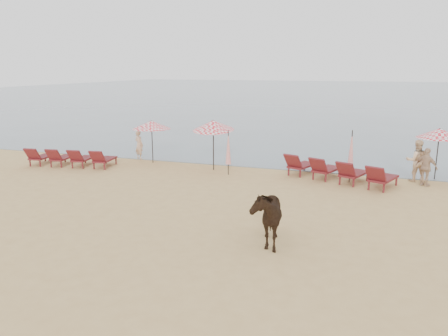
# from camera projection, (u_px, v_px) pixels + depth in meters

# --- Properties ---
(ground) EXTENTS (120.00, 120.00, 0.00)m
(ground) POSITION_uv_depth(u_px,v_px,m) (165.00, 248.00, 11.66)
(ground) COLOR tan
(ground) RESTS_ON ground
(sea) EXTENTS (160.00, 140.00, 0.06)m
(sea) POSITION_uv_depth(u_px,v_px,m) (345.00, 92.00, 85.60)
(sea) COLOR #51606B
(sea) RESTS_ON ground
(lounger_cluster_left) EXTENTS (4.21, 2.22, 0.64)m
(lounger_cluster_left) POSITION_uv_depth(u_px,v_px,m) (71.00, 157.00, 21.19)
(lounger_cluster_left) COLOR maroon
(lounger_cluster_left) RESTS_ON ground
(lounger_cluster_right) EXTENTS (4.78, 3.37, 0.70)m
(lounger_cluster_right) POSITION_uv_depth(u_px,v_px,m) (338.00, 170.00, 18.35)
(lounger_cluster_right) COLOR maroon
(lounger_cluster_right) RESTS_ON ground
(umbrella_open_left_a) EXTENTS (1.89, 1.89, 2.15)m
(umbrella_open_left_a) POSITION_uv_depth(u_px,v_px,m) (152.00, 125.00, 21.64)
(umbrella_open_left_a) COLOR black
(umbrella_open_left_a) RESTS_ON ground
(umbrella_open_left_b) EXTENTS (1.91, 1.95, 2.44)m
(umbrella_open_left_b) POSITION_uv_depth(u_px,v_px,m) (213.00, 125.00, 20.08)
(umbrella_open_left_b) COLOR black
(umbrella_open_left_b) RESTS_ON ground
(umbrella_open_right) EXTENTS (1.83, 1.83, 2.23)m
(umbrella_open_right) POSITION_uv_depth(u_px,v_px,m) (439.00, 133.00, 18.30)
(umbrella_open_right) COLOR black
(umbrella_open_right) RESTS_ON ground
(umbrella_closed_left) EXTENTS (0.24, 0.24, 2.01)m
(umbrella_closed_left) POSITION_uv_depth(u_px,v_px,m) (228.00, 148.00, 19.35)
(umbrella_closed_left) COLOR black
(umbrella_closed_left) RESTS_ON ground
(umbrella_closed_right) EXTENTS (0.27, 0.27, 2.20)m
(umbrella_closed_right) POSITION_uv_depth(u_px,v_px,m) (351.00, 150.00, 18.05)
(umbrella_closed_right) COLOR black
(umbrella_closed_right) RESTS_ON ground
(cow) EXTENTS (1.34, 2.09, 1.63)m
(cow) POSITION_uv_depth(u_px,v_px,m) (265.00, 215.00, 11.81)
(cow) COLOR black
(cow) RESTS_ON ground
(beachgoer_left) EXTENTS (0.65, 0.56, 1.52)m
(beachgoer_left) POSITION_uv_depth(u_px,v_px,m) (139.00, 145.00, 22.78)
(beachgoer_left) COLOR tan
(beachgoer_left) RESTS_ON ground
(beachgoer_right_a) EXTENTS (0.96, 0.80, 1.78)m
(beachgoer_right_a) POSITION_uv_depth(u_px,v_px,m) (416.00, 161.00, 18.30)
(beachgoer_right_a) COLOR #E1B98D
(beachgoer_right_a) RESTS_ON ground
(beachgoer_right_b) EXTENTS (0.97, 0.84, 1.57)m
(beachgoer_right_b) POSITION_uv_depth(u_px,v_px,m) (426.00, 167.00, 17.57)
(beachgoer_right_b) COLOR tan
(beachgoer_right_b) RESTS_ON ground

